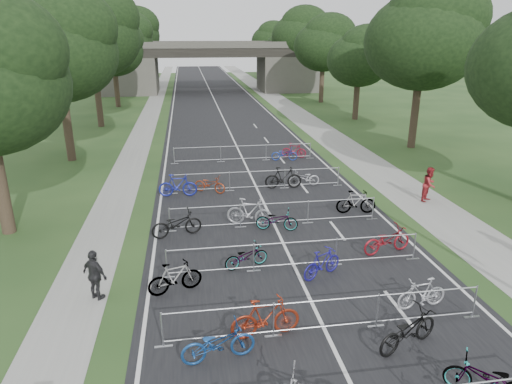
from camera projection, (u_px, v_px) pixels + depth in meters
road at (218, 107)px, 53.12m from camera, size 11.00×140.00×0.01m
sidewalk_right at (285, 105)px, 54.26m from camera, size 3.00×140.00×0.01m
sidewalk_left at (152, 109)px, 52.05m from camera, size 2.00×140.00×0.01m
lane_markings at (218, 107)px, 53.12m from camera, size 0.12×140.00×0.00m
overpass_bridge at (210, 67)px, 65.95m from camera, size 31.00×8.00×7.05m
tree_left_1 at (58, 47)px, 28.49m from camera, size 7.56×7.56×11.53m
tree_right_1 at (425, 37)px, 31.78m from camera, size 8.18×8.18×12.47m
tree_left_2 at (92, 34)px, 39.42m from camera, size 8.40×8.40×12.81m
tree_right_2 at (361, 57)px, 43.62m from camera, size 6.16×6.16×9.39m
tree_left_3 at (114, 49)px, 51.15m from camera, size 6.72×6.72×10.25m
tree_right_3 at (325, 44)px, 54.50m from camera, size 7.17×7.17×10.93m
tree_left_4 at (125, 40)px, 62.09m from camera, size 7.56×7.56×11.53m
tree_right_4 at (301, 35)px, 65.38m from camera, size 8.18×8.18×12.47m
tree_left_5 at (134, 33)px, 73.02m from camera, size 8.40×8.40×12.81m
tree_right_5 at (283, 47)px, 77.22m from camera, size 6.16×6.16×9.39m
tree_left_6 at (141, 43)px, 84.75m from camera, size 6.72×6.72×10.25m
tree_right_6 at (270, 40)px, 88.10m from camera, size 7.17×7.17×10.93m
barrier_row_2 at (326, 315)px, 12.99m from camera, size 9.70×0.08×1.10m
barrier_row_3 at (295, 255)px, 16.54m from camera, size 9.70×0.08×1.10m
barrier_row_4 at (275, 214)px, 20.27m from camera, size 9.70×0.08×1.10m
barrier_row_5 at (257, 180)px, 24.94m from camera, size 9.70×0.08×1.10m
barrier_row_6 at (244, 153)px, 30.54m from camera, size 9.70×0.08×1.10m
bike_7 at (488, 380)px, 10.62m from camera, size 2.01×1.61×1.02m
bike_8 at (218, 343)px, 11.86m from camera, size 2.06×0.99×1.04m
bike_9 at (266, 318)px, 12.77m from camera, size 2.07×0.79×1.21m
bike_10 at (408, 330)px, 12.32m from camera, size 2.23×1.51×1.11m
bike_11 at (422, 294)px, 14.15m from camera, size 1.72×0.65×1.01m
bike_12 at (175, 278)px, 14.98m from camera, size 1.90×1.02×1.10m
bike_13 at (246, 256)px, 16.63m from camera, size 1.79×1.05×0.89m
bike_14 at (322, 263)px, 15.97m from camera, size 1.77×1.28×1.05m
bike_15 at (387, 240)px, 17.71m from camera, size 2.18×1.16×1.09m
bike_16 at (177, 224)px, 19.17m from camera, size 2.25×1.25×1.12m
bike_17 at (250, 212)px, 20.25m from camera, size 2.16×1.27×1.25m
bike_18 at (277, 220)px, 19.79m from camera, size 1.93×1.09×0.96m
bike_19 at (356, 202)px, 21.62m from camera, size 1.94×0.76×1.14m
bike_20 at (178, 186)px, 23.86m from camera, size 2.06×0.73×1.21m
bike_21 at (210, 184)px, 24.50m from camera, size 1.87×1.43×0.94m
bike_22 at (283, 178)px, 25.11m from camera, size 2.07×0.68×1.23m
bike_23 at (304, 178)px, 25.54m from camera, size 1.77×0.67×0.92m
bike_26 at (284, 154)px, 30.68m from camera, size 1.82×0.87×0.92m
bike_27 at (294, 151)px, 31.38m from camera, size 1.76×1.03×1.02m
pedestrian_b at (429, 184)px, 23.13m from camera, size 1.10×1.07×1.78m
pedestrian_c at (95, 275)px, 14.52m from camera, size 1.05×0.95×1.71m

